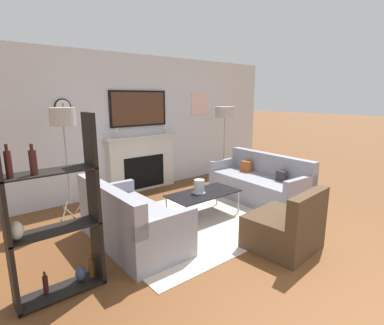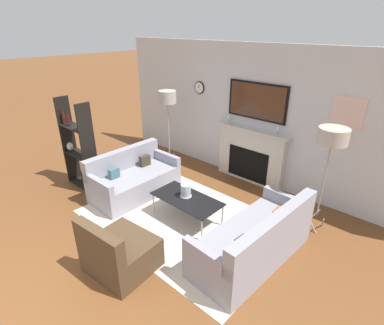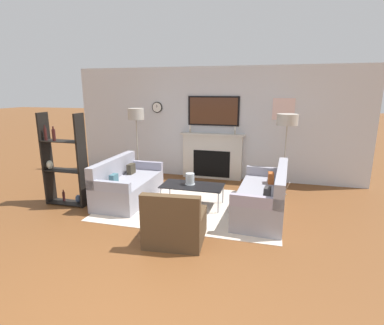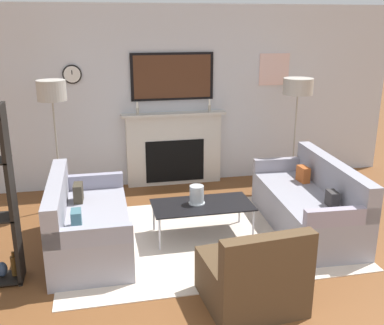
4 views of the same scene
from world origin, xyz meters
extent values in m
cube|color=silver|center=(0.00, 5.04, 1.35)|extent=(7.15, 0.07, 2.70)
cube|color=beige|center=(0.00, 4.93, 0.55)|extent=(1.46, 0.16, 1.09)
cube|color=black|center=(0.00, 4.84, 0.39)|extent=(0.91, 0.01, 0.65)
cube|color=beige|center=(0.00, 4.91, 1.11)|extent=(1.58, 0.22, 0.04)
cylinder|color=#B2AD9E|center=(-0.55, 4.88, 1.18)|extent=(0.04, 0.04, 0.10)
cylinder|color=white|center=(-0.55, 4.88, 1.28)|extent=(0.03, 0.03, 0.09)
cylinder|color=#B2AD9E|center=(0.55, 4.88, 1.18)|extent=(0.04, 0.04, 0.10)
cylinder|color=white|center=(0.55, 4.88, 1.28)|extent=(0.03, 0.03, 0.09)
cube|color=black|center=(0.00, 4.99, 1.66)|extent=(1.25, 0.04, 0.70)
cube|color=#4C2D1E|center=(0.00, 4.97, 1.66)|extent=(1.16, 0.01, 0.63)
cylinder|color=black|center=(-1.45, 4.99, 1.73)|extent=(0.27, 0.02, 0.27)
cylinder|color=silver|center=(-1.45, 4.98, 1.73)|extent=(0.23, 0.00, 0.23)
cube|color=black|center=(-1.45, 4.97, 1.76)|extent=(0.01, 0.00, 0.06)
cube|color=beige|center=(1.62, 5.00, 1.74)|extent=(0.49, 0.02, 0.49)
cube|color=beige|center=(0.00, 2.97, 0.01)|extent=(3.27, 2.24, 0.01)
cube|color=#94939E|center=(-1.28, 2.97, 0.22)|extent=(0.83, 1.63, 0.45)
cube|color=#94939E|center=(-1.62, 2.97, 0.64)|extent=(0.16, 1.63, 0.39)
cube|color=#918FA3|center=(-1.28, 3.73, 0.54)|extent=(0.83, 0.10, 0.18)
cube|color=#9092A3|center=(-1.29, 2.20, 0.54)|extent=(0.83, 0.10, 0.18)
cube|color=#3B3527|center=(-1.41, 3.33, 0.55)|extent=(0.11, 0.22, 0.21)
cube|color=#3D6672|center=(-1.41, 2.61, 0.54)|extent=(0.10, 0.18, 0.18)
cube|color=#94939E|center=(1.28, 2.97, 0.23)|extent=(0.90, 1.91, 0.46)
cube|color=#94939E|center=(1.60, 2.95, 0.65)|extent=(0.26, 1.88, 0.39)
cube|color=#988EA1|center=(1.23, 2.08, 0.55)|extent=(0.80, 0.14, 0.18)
cube|color=#96929E|center=(1.33, 3.85, 0.55)|extent=(0.80, 0.14, 0.18)
cube|color=#333030|center=(1.38, 2.54, 0.55)|extent=(0.12, 0.19, 0.18)
cube|color=#B15323|center=(1.43, 3.38, 0.56)|extent=(0.11, 0.21, 0.20)
cube|color=#4D3924|center=(0.12, 1.65, 0.22)|extent=(0.88, 0.83, 0.43)
cube|color=#4D3924|center=(0.14, 1.34, 0.62)|extent=(0.82, 0.21, 0.38)
cube|color=black|center=(0.00, 3.03, 0.40)|extent=(1.17, 0.59, 0.02)
cylinder|color=#B7B7BC|center=(-0.54, 2.77, 0.20)|extent=(0.02, 0.02, 0.39)
cylinder|color=#B7B7BC|center=(0.55, 2.77, 0.20)|extent=(0.02, 0.02, 0.39)
cylinder|color=#B7B7BC|center=(-0.54, 3.29, 0.20)|extent=(0.02, 0.02, 0.39)
cylinder|color=#B7B7BC|center=(0.55, 3.29, 0.20)|extent=(0.02, 0.02, 0.39)
cylinder|color=silver|center=(-0.06, 3.07, 0.51)|extent=(0.17, 0.17, 0.22)
cylinder|color=silver|center=(-0.06, 3.07, 0.47)|extent=(0.09, 0.09, 0.12)
cylinder|color=silver|center=(-0.06, 3.07, 0.41)|extent=(0.19, 0.19, 0.01)
cylinder|color=#9E998E|center=(-1.58, 4.28, 0.13)|extent=(0.09, 0.23, 0.28)
cylinder|color=#9E998E|center=(-1.76, 4.32, 0.13)|extent=(0.17, 0.19, 0.28)
cylinder|color=#9E998E|center=(-1.71, 4.14, 0.13)|extent=(0.23, 0.07, 0.28)
cylinder|color=#9E998E|center=(-1.68, 4.25, 0.88)|extent=(0.02, 0.02, 1.22)
cylinder|color=#B2ADA3|center=(-1.68, 4.25, 1.61)|extent=(0.37, 0.37, 0.26)
cylinder|color=#9E998E|center=(1.79, 4.28, 0.13)|extent=(0.09, 0.23, 0.27)
cylinder|color=#9E998E|center=(1.60, 4.32, 0.13)|extent=(0.17, 0.19, 0.27)
cylinder|color=#9E998E|center=(1.66, 4.14, 0.13)|extent=(0.23, 0.07, 0.27)
cylinder|color=#9E998E|center=(1.68, 4.25, 0.86)|extent=(0.02, 0.02, 1.19)
cylinder|color=#B2ADA3|center=(1.68, 4.25, 1.57)|extent=(0.42, 0.42, 0.23)
cube|color=black|center=(-2.74, 2.49, 0.88)|extent=(0.04, 0.28, 1.75)
cube|color=black|center=(-1.96, 2.49, 0.88)|extent=(0.04, 0.28, 1.75)
cube|color=black|center=(-2.35, 2.49, 0.03)|extent=(0.81, 0.28, 0.02)
cube|color=black|center=(-2.35, 2.49, 0.67)|extent=(0.81, 0.28, 0.01)
cube|color=black|center=(-2.35, 2.49, 1.24)|extent=(0.81, 0.28, 0.02)
cylinder|color=#3D1919|center=(-2.66, 2.44, 1.36)|extent=(0.05, 0.05, 0.23)
cylinder|color=#3D1919|center=(-2.66, 2.44, 1.50)|extent=(0.02, 0.02, 0.06)
cylinder|color=brown|center=(-2.03, 2.52, 0.14)|extent=(0.06, 0.06, 0.20)
cylinder|color=brown|center=(-2.03, 2.52, 0.26)|extent=(0.03, 0.03, 0.05)
ellipsoid|color=silver|center=(-2.67, 2.46, 0.77)|extent=(0.12, 0.12, 0.17)
cylinder|color=#3D1919|center=(-2.48, 2.53, 0.13)|extent=(0.05, 0.05, 0.18)
cylinder|color=#3D1919|center=(-2.48, 2.53, 0.24)|extent=(0.02, 0.02, 0.05)
ellipsoid|color=#364869|center=(-2.15, 2.52, 0.11)|extent=(0.10, 0.10, 0.15)
cylinder|color=#3D1919|center=(-2.48, 2.44, 1.35)|extent=(0.06, 0.06, 0.21)
cylinder|color=#3D1919|center=(-2.48, 2.44, 1.48)|extent=(0.03, 0.03, 0.05)
camera|label=1|loc=(-3.01, -0.35, 1.90)|focal=28.00mm
camera|label=2|loc=(2.88, -0.01, 2.98)|focal=28.00mm
camera|label=3|loc=(1.39, -2.18, 2.16)|focal=28.00mm
camera|label=4|loc=(-1.14, -1.69, 2.43)|focal=42.00mm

